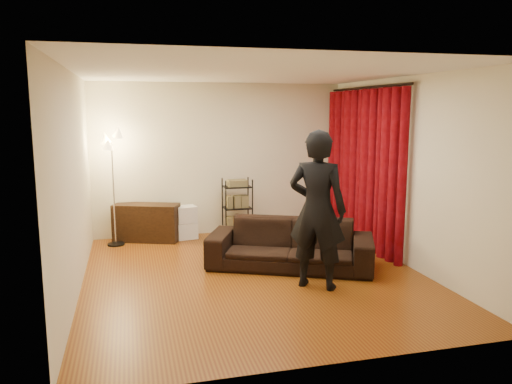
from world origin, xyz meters
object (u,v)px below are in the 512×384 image
object	(u,v)px
sofa	(290,244)
person	(317,210)
media_cabinet	(147,222)
floor_lamp	(113,190)
storage_boxes	(186,222)
wire_shelf	(237,208)

from	to	relation	value
sofa	person	xyz separation A→B (m)	(0.07, -0.84, 0.66)
media_cabinet	floor_lamp	distance (m)	0.82
media_cabinet	floor_lamp	xyz separation A→B (m)	(-0.52, -0.16, 0.62)
sofa	person	size ratio (longest dim) A/B	1.16
person	media_cabinet	bearing A→B (deg)	-19.00
person	storage_boxes	size ratio (longest dim) A/B	3.44
person	media_cabinet	distance (m)	3.54
person	wire_shelf	size ratio (longest dim) A/B	1.93
storage_boxes	wire_shelf	size ratio (longest dim) A/B	0.56
sofa	person	bearing A→B (deg)	-60.97
wire_shelf	floor_lamp	size ratio (longest dim) A/B	0.55
storage_boxes	wire_shelf	xyz separation A→B (m)	(0.89, -0.07, 0.23)
sofa	storage_boxes	world-z (taller)	sofa
person	floor_lamp	distance (m)	3.68
sofa	wire_shelf	world-z (taller)	wire_shelf
wire_shelf	storage_boxes	bearing A→B (deg)	-179.99
sofa	floor_lamp	bearing A→B (deg)	167.34
sofa	media_cabinet	world-z (taller)	sofa
sofa	storage_boxes	bearing A→B (deg)	146.79
media_cabinet	wire_shelf	xyz separation A→B (m)	(1.57, -0.10, 0.20)
person	wire_shelf	bearing A→B (deg)	-45.20
wire_shelf	floor_lamp	xyz separation A→B (m)	(-2.09, -0.05, 0.42)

